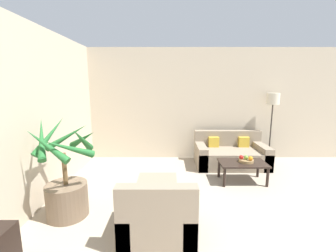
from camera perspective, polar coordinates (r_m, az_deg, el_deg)
The scene contains 11 objects.
wall_back at distance 5.79m, azimuth 16.50°, elevation 5.26°, with size 8.72×0.06×2.70m.
potted_palm at distance 3.52m, azimuth -24.50°, elevation -13.70°, with size 0.85×0.94×1.41m.
sofa_loveseat at distance 5.38m, azimuth 15.44°, elevation -6.99°, with size 1.57×0.88×0.75m.
floor_lamp at distance 5.80m, azimuth 24.97°, elevation 4.96°, with size 0.28×0.28×1.64m.
coffee_table at distance 4.53m, azimuth 18.30°, elevation -9.37°, with size 0.87×0.53×0.39m.
fruit_bowl at distance 4.54m, azimuth 19.09°, elevation -8.31°, with size 0.28×0.28×0.05m.
apple_red at distance 4.51m, azimuth 18.01°, elevation -7.52°, with size 0.08×0.08×0.08m.
apple_green at distance 4.52m, azimuth 19.12°, elevation -7.52°, with size 0.08×0.08×0.08m.
orange_fruit at distance 4.48m, azimuth 20.15°, elevation -7.72°, with size 0.08×0.08×0.08m.
armchair at distance 2.92m, azimuth -2.65°, elevation -21.99°, with size 0.88×0.77×0.78m.
ottoman at distance 3.71m, azimuth -2.84°, elevation -15.90°, with size 0.61×0.54×0.36m.
Camera 1 is at (-1.65, 1.14, 1.82)m, focal length 24.00 mm.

